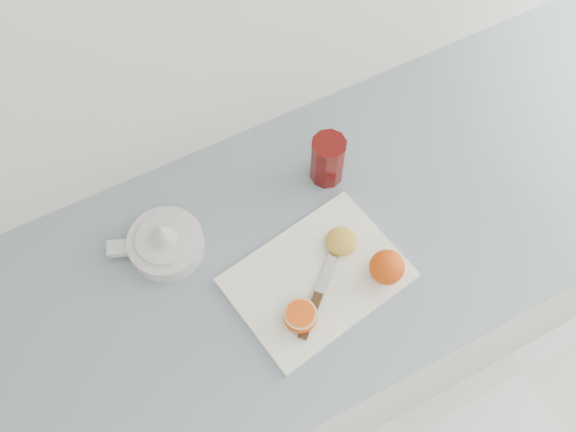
{
  "coord_description": "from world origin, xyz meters",
  "views": [
    {
      "loc": [
        -0.02,
        1.23,
        2.05
      ],
      "look_at": [
        0.24,
        1.74,
        0.96
      ],
      "focal_mm": 40.0,
      "sensor_mm": 36.0,
      "label": 1
    }
  ],
  "objects_px": {
    "cutting_board": "(317,278)",
    "red_tumbler": "(328,161)",
    "citrus_juicer": "(165,242)",
    "half_orange": "(300,317)",
    "counter": "(285,323)"
  },
  "relations": [
    {
      "from": "cutting_board",
      "to": "red_tumbler",
      "type": "distance_m",
      "value": 0.24
    },
    {
      "from": "cutting_board",
      "to": "citrus_juicer",
      "type": "height_order",
      "value": "citrus_juicer"
    },
    {
      "from": "half_orange",
      "to": "citrus_juicer",
      "type": "distance_m",
      "value": 0.31
    },
    {
      "from": "red_tumbler",
      "to": "counter",
      "type": "bearing_deg",
      "value": -143.84
    },
    {
      "from": "counter",
      "to": "red_tumbler",
      "type": "bearing_deg",
      "value": 36.16
    },
    {
      "from": "counter",
      "to": "half_orange",
      "type": "distance_m",
      "value": 0.5
    },
    {
      "from": "cutting_board",
      "to": "citrus_juicer",
      "type": "bearing_deg",
      "value": 139.79
    },
    {
      "from": "cutting_board",
      "to": "half_orange",
      "type": "xyz_separation_m",
      "value": [
        -0.07,
        -0.06,
        0.03
      ]
    },
    {
      "from": "cutting_board",
      "to": "red_tumbler",
      "type": "height_order",
      "value": "red_tumbler"
    },
    {
      "from": "half_orange",
      "to": "citrus_juicer",
      "type": "relative_size",
      "value": 0.34
    },
    {
      "from": "citrus_juicer",
      "to": "red_tumbler",
      "type": "relative_size",
      "value": 1.6
    },
    {
      "from": "counter",
      "to": "half_orange",
      "type": "relative_size",
      "value": 40.41
    },
    {
      "from": "cutting_board",
      "to": "half_orange",
      "type": "relative_size",
      "value": 5.16
    },
    {
      "from": "cutting_board",
      "to": "citrus_juicer",
      "type": "relative_size",
      "value": 1.73
    },
    {
      "from": "citrus_juicer",
      "to": "counter",
      "type": "bearing_deg",
      "value": -29.66
    }
  ]
}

